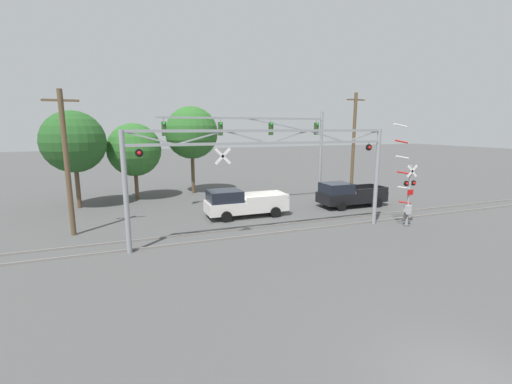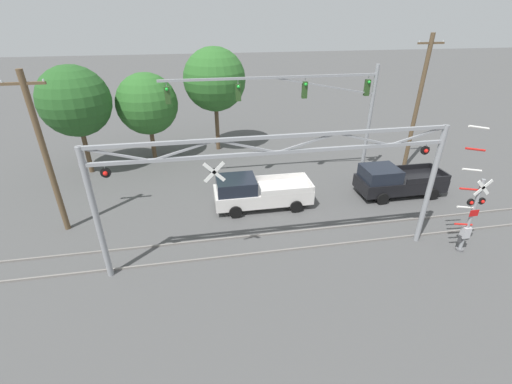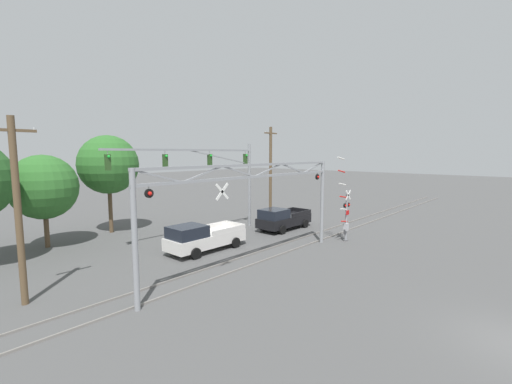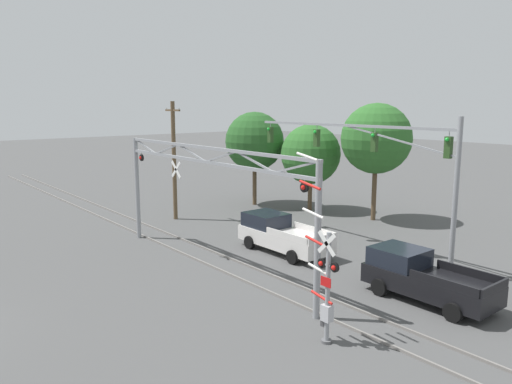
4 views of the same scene
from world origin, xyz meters
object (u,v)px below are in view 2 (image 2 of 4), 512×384
Objects in this scene: traffic_signal_span at (315,101)px; pickup_truck_lead at (257,192)px; utility_pole_right at (418,104)px; background_tree_beyond_span at (147,104)px; crossing_signal_mast at (470,214)px; background_tree_far_left_verge at (215,80)px; background_tree_far_right_verge at (75,101)px; crossing_gantry at (276,175)px; utility_pole_left at (46,155)px; pickup_truck_following at (396,181)px.

traffic_signal_span is 2.38× the size of pickup_truck_lead.
utility_pole_right reaches higher than background_tree_beyond_span.
utility_pole_right is at bearing 72.80° from crossing_signal_mast.
crossing_signal_mast is 19.14m from background_tree_far_left_verge.
pickup_truck_lead is 12.87m from utility_pole_right.
crossing_signal_mast is 23.54m from background_tree_far_right_verge.
pickup_truck_lead is 0.77× the size of background_tree_far_right_verge.
background_tree_far_left_verge is (-1.44, 14.64, 1.34)m from crossing_gantry.
crossing_signal_mast reaches higher than pickup_truck_lead.
crossing_signal_mast is 1.12× the size of pickup_truck_lead.
background_tree_beyond_span is at bearing 126.59° from pickup_truck_lead.
background_tree_far_right_verge is at bearing 147.39° from pickup_truck_lead.
background_tree_far_left_verge is (8.81, 10.45, 1.41)m from utility_pole_left.
crossing_gantry is at bearing 172.63° from crossing_signal_mast.
utility_pole_left is 13.74m from background_tree_far_left_verge.
utility_pole_left is 1.10× the size of background_tree_far_right_verge.
crossing_signal_mast is 0.78× the size of utility_pole_left.
utility_pole_right is at bearing -7.97° from background_tree_far_right_verge.
utility_pole_right is (11.74, 3.75, 3.72)m from pickup_truck_lead.
crossing_gantry is 5.77m from pickup_truck_lead.
traffic_signal_span is 2.52× the size of pickup_truck_following.
utility_pole_right is at bearing -24.94° from background_tree_far_left_verge.
background_tree_far_right_verge reaches higher than background_tree_beyond_span.
pickup_truck_following is 0.73× the size of background_tree_far_right_verge.
utility_pole_left is (-14.57, -3.76, -1.08)m from traffic_signal_span.
background_tree_far_left_verge is 1.09× the size of background_tree_far_right_verge.
utility_pole_left is at bearing 164.38° from crossing_signal_mast.
utility_pole_right is at bearing 35.76° from crossing_gantry.
crossing_gantry is 2.04× the size of background_tree_far_right_verge.
background_tree_far_right_verge is (-15.07, 3.69, -0.25)m from traffic_signal_span.
background_tree_far_right_verge is (-4.25, -1.91, 0.80)m from background_tree_beyond_span.
crossing_signal_mast reaches higher than pickup_truck_following.
utility_pole_right is 1.41× the size of background_tree_beyond_span.
traffic_signal_span is 12.23m from background_tree_beyond_span.
pickup_truck_following is at bearing -19.59° from background_tree_far_right_verge.
crossing_signal_mast is at bearing -7.37° from crossing_gantry.
utility_pole_right is 18.98m from background_tree_beyond_span.
pickup_truck_lead is (-4.27, -3.22, -4.31)m from traffic_signal_span.
pickup_truck_lead is (-8.76, 5.87, -1.12)m from crossing_signal_mast.
utility_pole_right reaches higher than pickup_truck_lead.
crossing_gantry is at bearing -84.37° from background_tree_far_left_verge.
crossing_gantry reaches higher than pickup_truck_lead.
crossing_gantry is 14.77m from background_tree_far_left_verge.
utility_pole_left is at bearing -130.14° from background_tree_far_left_verge.
background_tree_beyond_span reaches higher than crossing_gantry.
crossing_gantry is 1.65× the size of utility_pole_right.
utility_pole_left reaches higher than traffic_signal_span.
crossing_gantry is at bearing -118.51° from traffic_signal_span.
traffic_signal_span reaches higher than background_tree_beyond_span.
traffic_signal_span is 1.48× the size of utility_pole_right.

